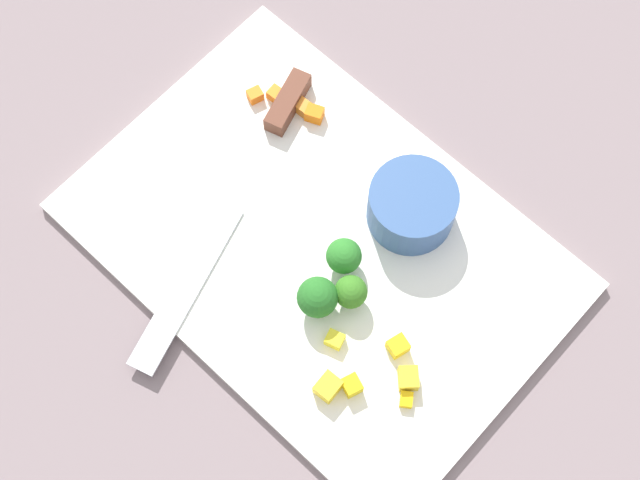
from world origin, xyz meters
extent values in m
plane|color=slate|center=(0.00, 0.00, 0.00)|extent=(4.00, 4.00, 0.00)
cube|color=white|center=(0.00, 0.00, 0.01)|extent=(0.45, 0.31, 0.01)
cylinder|color=#34568E|center=(-0.04, -0.08, 0.04)|extent=(0.08, 0.08, 0.05)
cube|color=silver|center=(0.06, 0.12, 0.01)|extent=(0.08, 0.18, 0.00)
cube|color=brown|center=(0.12, -0.09, 0.02)|extent=(0.04, 0.07, 0.02)
cube|color=orange|center=(0.11, -0.09, 0.02)|extent=(0.02, 0.01, 0.01)
cube|color=orange|center=(0.13, -0.09, 0.02)|extent=(0.02, 0.02, 0.01)
cube|color=orange|center=(0.14, -0.09, 0.02)|extent=(0.01, 0.01, 0.01)
cube|color=orange|center=(0.10, -0.10, 0.02)|extent=(0.02, 0.02, 0.02)
cube|color=orange|center=(0.15, -0.07, 0.02)|extent=(0.02, 0.02, 0.01)
cube|color=yellow|center=(-0.12, 0.03, 0.02)|extent=(0.02, 0.02, 0.02)
cube|color=yellow|center=(-0.15, 0.04, 0.02)|extent=(0.03, 0.03, 0.02)
cube|color=yellow|center=(-0.11, 0.08, 0.02)|extent=(0.02, 0.02, 0.02)
cube|color=yellow|center=(-0.10, 0.10, 0.02)|extent=(0.02, 0.02, 0.02)
cube|color=yellow|center=(-0.07, 0.06, 0.02)|extent=(0.02, 0.02, 0.01)
cube|color=yellow|center=(-0.16, 0.06, 0.02)|extent=(0.02, 0.02, 0.01)
cylinder|color=#89BC5C|center=(-0.04, 0.05, 0.02)|extent=(0.01, 0.01, 0.02)
sphere|color=#256C24|center=(-0.04, 0.05, 0.04)|extent=(0.04, 0.04, 0.04)
cylinder|color=#85B363|center=(-0.03, 0.00, 0.02)|extent=(0.01, 0.01, 0.01)
sphere|color=#2B7928|center=(-0.03, 0.00, 0.03)|extent=(0.03, 0.03, 0.03)
cylinder|color=#90B95F|center=(-0.06, 0.02, 0.02)|extent=(0.01, 0.01, 0.01)
sphere|color=#367721|center=(-0.06, 0.02, 0.03)|extent=(0.03, 0.03, 0.03)
camera|label=1|loc=(-0.21, 0.23, 0.84)|focal=52.32mm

